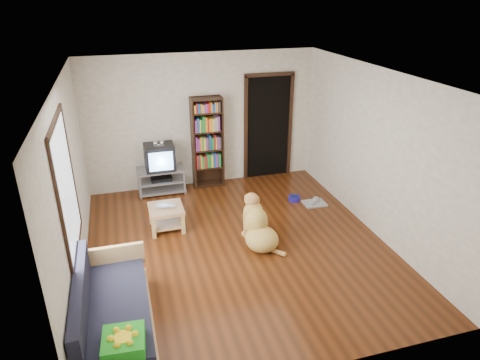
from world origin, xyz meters
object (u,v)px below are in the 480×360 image
object	(u,v)px
tv_stand	(161,180)
dog_bowl	(294,198)
bookshelf	(207,138)
dog	(258,227)
green_cushion	(124,342)
coffee_table	(166,214)
sofa	(112,315)
crt_tv	(159,156)
laptop	(166,207)
grey_rag	(314,203)

from	to	relation	value
tv_stand	dog_bowl	bearing A→B (deg)	-24.01
bookshelf	dog	world-z (taller)	bookshelf
green_cushion	bookshelf	distance (m)	4.79
coffee_table	dog	world-z (taller)	dog
green_cushion	tv_stand	bearing A→B (deg)	83.14
sofa	dog	size ratio (longest dim) A/B	1.92
crt_tv	coffee_table	distance (m)	1.52
tv_stand	green_cushion	bearing A→B (deg)	-101.14
tv_stand	crt_tv	bearing A→B (deg)	90.00
green_cushion	tv_stand	xyz separation A→B (m)	(0.85, 4.32, -0.22)
laptop	crt_tv	xyz separation A→B (m)	(0.09, 1.47, 0.33)
dog_bowl	grey_rag	distance (m)	0.39
grey_rag	crt_tv	size ratio (longest dim) A/B	0.69
green_cushion	grey_rag	distance (m)	4.65
grey_rag	crt_tv	xyz separation A→B (m)	(-2.65, 1.32, 0.73)
tv_stand	bookshelf	size ratio (longest dim) A/B	0.50
grey_rag	bookshelf	bearing A→B (deg)	140.72
dog_bowl	bookshelf	xyz separation A→B (m)	(-1.40, 1.14, 0.96)
laptop	crt_tv	size ratio (longest dim) A/B	0.53
green_cushion	dog_bowl	size ratio (longest dim) A/B	1.86
bookshelf	green_cushion	bearing A→B (deg)	-112.19
laptop	bookshelf	distance (m)	1.95
grey_rag	dog	size ratio (longest dim) A/B	0.43
coffee_table	green_cushion	bearing A→B (deg)	-104.78
tv_stand	grey_rag	bearing A→B (deg)	-26.07
green_cushion	dog	world-z (taller)	dog
dog_bowl	tv_stand	world-z (taller)	tv_stand
sofa	dog_bowl	bearing A→B (deg)	37.86
bookshelf	sofa	xyz separation A→B (m)	(-1.92, -3.72, -0.74)
green_cushion	coffee_table	bearing A→B (deg)	79.50
laptop	crt_tv	distance (m)	1.51
crt_tv	sofa	distance (m)	3.81
bookshelf	crt_tv	bearing A→B (deg)	-175.68
laptop	grey_rag	xyz separation A→B (m)	(2.74, 0.16, -0.40)
dog_bowl	dog	xyz separation A→B (m)	(-1.13, -1.22, 0.25)
green_cushion	bookshelf	size ratio (longest dim) A/B	0.23
coffee_table	dog	bearing A→B (deg)	-33.05
green_cushion	sofa	size ratio (longest dim) A/B	0.23
laptop	sofa	distance (m)	2.36
green_cushion	laptop	xyz separation A→B (m)	(0.76, 2.87, -0.08)
bookshelf	coffee_table	size ratio (longest dim) A/B	3.27
green_cushion	crt_tv	world-z (taller)	crt_tv
laptop	dog	size ratio (longest dim) A/B	0.33
sofa	crt_tv	bearing A→B (deg)	75.07
laptop	crt_tv	bearing A→B (deg)	101.05
crt_tv	dog	xyz separation A→B (m)	(1.22, -2.29, -0.45)
green_cushion	dog_bowl	distance (m)	4.60
grey_rag	sofa	size ratio (longest dim) A/B	0.22
dog_bowl	sofa	size ratio (longest dim) A/B	0.12
dog_bowl	bookshelf	distance (m)	2.05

